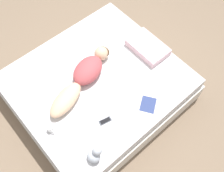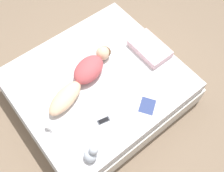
{
  "view_description": "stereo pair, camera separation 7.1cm",
  "coord_description": "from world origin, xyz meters",
  "px_view_note": "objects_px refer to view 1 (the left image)",
  "views": [
    {
      "loc": [
        1.47,
        -1.03,
        3.4
      ],
      "look_at": [
        0.23,
        0.05,
        0.55
      ],
      "focal_mm": 42.0,
      "sensor_mm": 36.0,
      "label": 1
    },
    {
      "loc": [
        1.52,
        -0.97,
        3.4
      ],
      "look_at": [
        0.23,
        0.05,
        0.55
      ],
      "focal_mm": 42.0,
      "sensor_mm": 36.0,
      "label": 2
    }
  ],
  "objects_px": {
    "person": "(83,77)",
    "open_magazine": "(138,102)",
    "coffee_mug": "(50,129)",
    "cell_phone": "(105,121)"
  },
  "relations": [
    {
      "from": "person",
      "to": "open_magazine",
      "type": "distance_m",
      "value": 0.76
    },
    {
      "from": "coffee_mug",
      "to": "cell_phone",
      "type": "bearing_deg",
      "value": 59.2
    },
    {
      "from": "person",
      "to": "cell_phone",
      "type": "height_order",
      "value": "person"
    },
    {
      "from": "open_magazine",
      "to": "cell_phone",
      "type": "height_order",
      "value": "same"
    },
    {
      "from": "person",
      "to": "coffee_mug",
      "type": "distance_m",
      "value": 0.76
    },
    {
      "from": "coffee_mug",
      "to": "open_magazine",
      "type": "bearing_deg",
      "value": 68.41
    },
    {
      "from": "open_magazine",
      "to": "coffee_mug",
      "type": "height_order",
      "value": "coffee_mug"
    },
    {
      "from": "coffee_mug",
      "to": "person",
      "type": "bearing_deg",
      "value": 111.84
    },
    {
      "from": "open_magazine",
      "to": "person",
      "type": "bearing_deg",
      "value": 170.9
    },
    {
      "from": "person",
      "to": "coffee_mug",
      "type": "bearing_deg",
      "value": -85.84
    }
  ]
}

